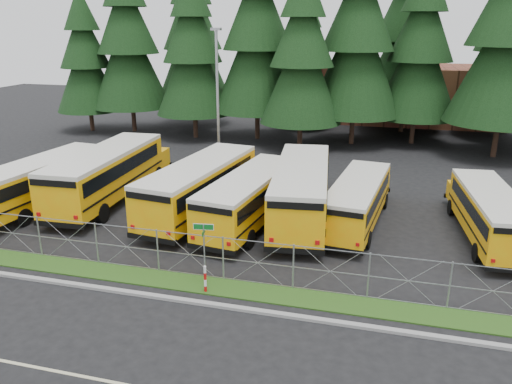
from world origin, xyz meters
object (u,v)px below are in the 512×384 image
bus_6 (358,202)px  light_standard (218,97)px  bus_4 (252,198)px  bus_5 (302,192)px  bus_east (487,215)px  bus_0 (47,182)px  bus_3 (203,188)px  striped_bollard (205,279)px  street_sign (204,242)px  bus_1 (110,175)px

bus_6 → light_standard: light_standard is taller
bus_4 → bus_5: bearing=35.2°
bus_east → light_standard: size_ratio=0.97×
bus_0 → bus_3: bus_3 is taller
bus_0 → bus_3: size_ratio=0.93×
striped_bollard → street_sign: bearing=110.9°
bus_1 → light_standard: (4.45, 7.50, 3.89)m
bus_0 → bus_east: bus_0 is taller
bus_1 → striped_bollard: (9.54, -9.14, -1.02)m
street_sign → bus_east: bearing=34.6°
bus_5 → bus_6: bus_5 is taller
bus_3 → bus_east: bus_3 is taller
bus_4 → bus_6: 5.69m
bus_4 → light_standard: bearing=126.6°
bus_4 → bus_5: size_ratio=0.89×
bus_0 → bus_1: size_ratio=0.89×
bus_6 → bus_east: bearing=4.8°
street_sign → striped_bollard: size_ratio=2.34×
bus_east → bus_3: bearing=175.9°
bus_3 → bus_0: bearing=-166.3°
bus_6 → striped_bollard: 10.49m
bus_0 → bus_4: bearing=7.5°
bus_1 → striped_bollard: bus_1 is taller
bus_1 → bus_3: bearing=-8.4°
bus_0 → street_sign: size_ratio=3.89×
bus_0 → bus_4: (12.62, 0.37, -0.02)m
street_sign → striped_bollard: street_sign is taller
light_standard → bus_5: bearing=-45.6°
bus_4 → bus_3: bearing=174.5°
light_standard → bus_east: bearing=-25.0°
bus_0 → bus_5: bus_5 is taller
striped_bollard → bus_1: bearing=136.2°
bus_0 → striped_bollard: bearing=-24.3°
bus_east → light_standard: 19.13m
striped_bollard → light_standard: size_ratio=0.12×
bus_4 → bus_east: bus_4 is taller
bus_4 → striped_bollard: size_ratio=8.97×
bus_0 → light_standard: size_ratio=1.08×
bus_1 → bus_5: 11.86m
bus_east → street_sign: 14.60m
bus_5 → bus_0: bearing=179.7°
bus_1 → light_standard: bearing=56.8°
bus_3 → bus_5: bearing=13.1°
bus_3 → street_sign: 8.60m
bus_6 → bus_5: bearing=-175.5°
striped_bollard → bus_4: bearing=91.1°
bus_6 → striped_bollard: bus_6 is taller
bus_6 → bus_east: bus_6 is taller
bus_1 → bus_5: size_ratio=1.02×
bus_5 → bus_3: bearing=179.3°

